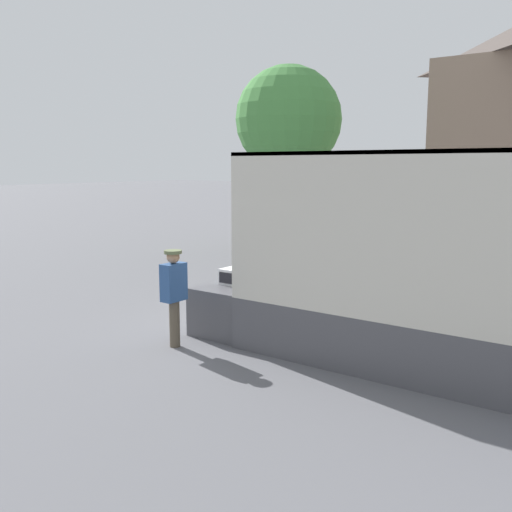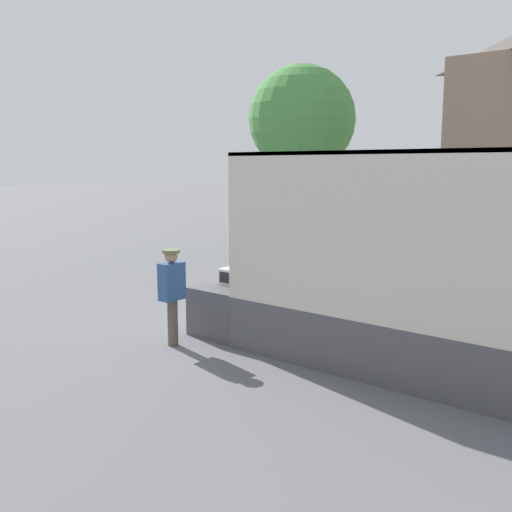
# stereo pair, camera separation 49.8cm
# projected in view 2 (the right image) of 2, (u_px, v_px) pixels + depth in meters

# --- Properties ---
(ground_plane) EXTENTS (160.00, 160.00, 0.00)m
(ground_plane) POSITION_uv_depth(u_px,v_px,m) (274.00, 331.00, 10.78)
(ground_plane) COLOR slate
(box_truck) EXTENTS (6.84, 2.50, 3.32)m
(box_truck) POSITION_uv_depth(u_px,v_px,m) (491.00, 317.00, 8.19)
(box_truck) COLOR navy
(box_truck) RESTS_ON ground
(tailgate_deck) EXTENTS (1.13, 2.37, 0.89)m
(tailgate_deck) POSITION_uv_depth(u_px,v_px,m) (251.00, 304.00, 11.07)
(tailgate_deck) COLOR #4C4C51
(tailgate_deck) RESTS_ON ground
(microwave) EXTENTS (0.48, 0.42, 0.30)m
(microwave) POSITION_uv_depth(u_px,v_px,m) (235.00, 276.00, 10.72)
(microwave) COLOR white
(microwave) RESTS_ON tailgate_deck
(portable_generator) EXTENTS (0.57, 0.46, 0.62)m
(portable_generator) POSITION_uv_depth(u_px,v_px,m) (273.00, 265.00, 11.43)
(portable_generator) COLOR black
(portable_generator) RESTS_ON tailgate_deck
(worker_person) EXTENTS (0.30, 0.44, 1.69)m
(worker_person) POSITION_uv_depth(u_px,v_px,m) (172.00, 287.00, 9.79)
(worker_person) COLOR brown
(worker_person) RESTS_ON ground
(street_tree) EXTENTS (3.67, 3.67, 6.51)m
(street_tree) POSITION_uv_depth(u_px,v_px,m) (302.00, 120.00, 19.57)
(street_tree) COLOR brown
(street_tree) RESTS_ON ground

